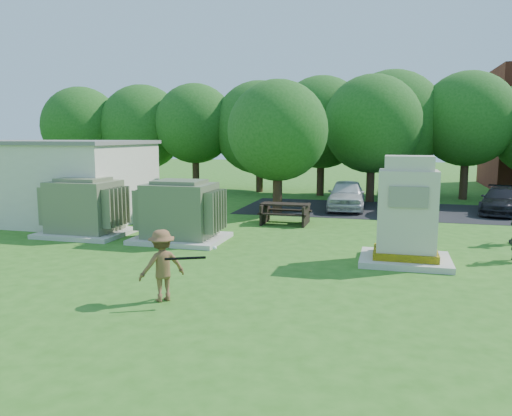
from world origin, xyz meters
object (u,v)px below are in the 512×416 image
(generator_cabinet, at_px, (407,217))
(picnic_table, at_px, (285,211))
(car_dark, at_px, (501,201))
(car_silver_a, at_px, (408,199))
(batter, at_px, (162,265))
(car_white, at_px, (346,195))
(transformer_right, at_px, (180,212))
(transformer_left, at_px, (85,208))

(generator_cabinet, xyz_separation_m, picnic_table, (-4.55, 5.23, -0.79))
(car_dark, bearing_deg, generator_cabinet, -99.13)
(picnic_table, relative_size, car_silver_a, 0.49)
(car_silver_a, distance_m, car_dark, 4.23)
(batter, distance_m, car_silver_a, 15.36)
(batter, xyz_separation_m, car_white, (2.65, 14.74, -0.07))
(picnic_table, height_order, car_white, car_white)
(transformer_right, bearing_deg, batter, -69.86)
(car_silver_a, bearing_deg, car_white, -5.19)
(generator_cabinet, bearing_deg, car_dark, 66.96)
(batter, bearing_deg, transformer_left, -89.68)
(picnic_table, height_order, car_dark, car_dark)
(transformer_left, bearing_deg, generator_cabinet, -5.80)
(transformer_left, height_order, generator_cabinet, generator_cabinet)
(transformer_left, height_order, transformer_right, same)
(car_white, xyz_separation_m, car_dark, (6.98, 0.55, -0.12))
(car_white, bearing_deg, transformer_left, -136.31)
(car_silver_a, bearing_deg, batter, 71.79)
(transformer_right, distance_m, car_dark, 15.08)
(car_white, xyz_separation_m, car_silver_a, (2.86, -0.40, -0.06))
(car_white, relative_size, car_silver_a, 1.06)
(generator_cabinet, bearing_deg, car_silver_a, 87.90)
(car_white, bearing_deg, car_dark, 2.14)
(transformer_left, distance_m, batter, 8.31)
(transformer_left, bearing_deg, car_white, 46.09)
(transformer_left, relative_size, car_silver_a, 0.76)
(batter, distance_m, car_white, 14.97)
(batter, height_order, car_white, batter)
(generator_cabinet, relative_size, picnic_table, 1.54)
(generator_cabinet, height_order, car_dark, generator_cabinet)
(transformer_left, bearing_deg, batter, -45.16)
(picnic_table, bearing_deg, transformer_right, -124.04)
(transformer_right, distance_m, batter, 6.28)
(generator_cabinet, bearing_deg, batter, -137.23)
(car_dark, bearing_deg, picnic_table, -135.72)
(transformer_left, distance_m, generator_cabinet, 11.09)
(batter, xyz_separation_m, car_dark, (9.63, 15.29, -0.19))
(transformer_left, xyz_separation_m, transformer_right, (3.70, 0.00, 0.00))
(transformer_left, relative_size, car_white, 0.71)
(picnic_table, bearing_deg, car_white, 66.73)
(transformer_right, bearing_deg, transformer_left, 180.00)
(picnic_table, xyz_separation_m, car_white, (2.03, 4.73, 0.19))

